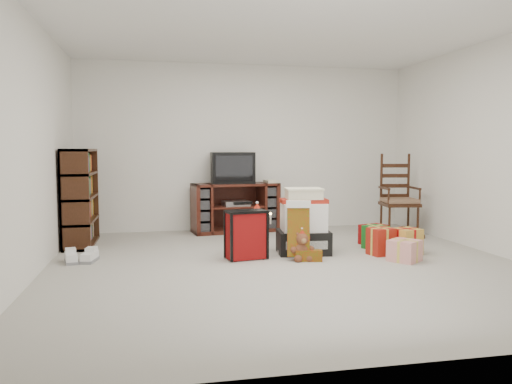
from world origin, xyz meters
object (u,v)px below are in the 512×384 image
sneaker_pair (80,257)px  gift_pile (303,225)px  gift_cluster (390,241)px  bookshelf (81,199)px  santa_figurine (289,236)px  crt_television (233,168)px  mrs_claus_figurine (257,232)px  teddy_bear (302,248)px  red_suitcase (246,234)px  rocking_chair (397,205)px  tv_stand (235,207)px

sneaker_pair → gift_pile: bearing=-3.8°
sneaker_pair → gift_cluster: 3.56m
gift_cluster → bookshelf: bearing=161.6°
santa_figurine → crt_television: crt_television is taller
bookshelf → mrs_claus_figurine: bookshelf is taller
gift_pile → teddy_bear: 0.42m
crt_television → gift_pile: bearing=-68.4°
gift_pile → santa_figurine: gift_pile is taller
red_suitcase → gift_cluster: bearing=-9.0°
crt_television → mrs_claus_figurine: bearing=-84.5°
rocking_chair → sneaker_pair: (-4.25, -1.04, -0.36)m
red_suitcase → tv_stand: bearing=74.2°
bookshelf → teddy_bear: 2.93m
bookshelf → sneaker_pair: size_ratio=3.27×
bookshelf → crt_television: size_ratio=1.91×
red_suitcase → crt_television: crt_television is taller
santa_figurine → mrs_claus_figurine: bearing=147.9°
tv_stand → red_suitcase: size_ratio=2.05×
gift_pile → teddy_bear: gift_pile is taller
bookshelf → gift_cluster: size_ratio=1.10×
rocking_chair → gift_pile: bearing=-140.8°
bookshelf → red_suitcase: (1.92, -1.26, -0.32)m
teddy_bear → sneaker_pair: size_ratio=0.84×
gift_pile → mrs_claus_figurine: size_ratio=1.28×
bookshelf → gift_pile: 2.87m
gift_cluster → rocking_chair: bearing=59.6°
crt_television → teddy_bear: bearing=-74.8°
tv_stand → bookshelf: bearing=-171.5°
red_suitcase → santa_figurine: size_ratio=1.18×
santa_figurine → crt_television: 1.88m
gift_cluster → crt_television: 2.58m
tv_stand → mrs_claus_figurine: 1.46m
mrs_claus_figurine → gift_cluster: (1.55, -0.37, -0.09)m
sneaker_pair → teddy_bear: bearing=-12.3°
bookshelf → sneaker_pair: (0.13, -1.06, -0.54)m
sneaker_pair → crt_television: (1.93, 1.68, 0.90)m
sneaker_pair → gift_cluster: gift_cluster is taller
santa_figurine → mrs_claus_figurine: size_ratio=0.93×
mrs_claus_figurine → sneaker_pair: mrs_claus_figurine is taller
teddy_bear → mrs_claus_figurine: 0.71m
mrs_claus_figurine → gift_cluster: size_ratio=0.52×
rocking_chair → sneaker_pair: size_ratio=3.21×
gift_pile → red_suitcase: 0.74m
gift_pile → santa_figurine: 0.21m
teddy_bear → crt_television: size_ratio=0.49×
teddy_bear → gift_cluster: size_ratio=0.28×
gift_cluster → crt_television: size_ratio=1.75×
mrs_claus_figurine → crt_television: (-0.07, 1.47, 0.73)m
tv_stand → bookshelf: bookshelf is taller
rocking_chair → gift_pile: size_ratio=1.60×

